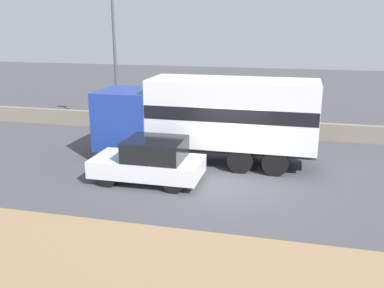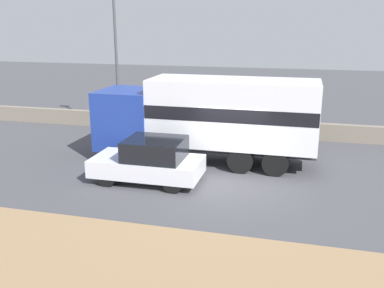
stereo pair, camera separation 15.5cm
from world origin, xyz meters
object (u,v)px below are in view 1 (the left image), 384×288
Objects in this scene: street_lamp at (114,42)px; box_truck at (209,115)px; car_hatchback at (150,161)px; pedestrian at (114,113)px.

street_lamp is 7.39m from box_truck.
street_lamp reaches higher than car_hatchback.
car_hatchback is at bearing -58.44° from street_lamp.
box_truck is 5.12× the size of pedestrian.
street_lamp is at bearing -35.33° from box_truck.
street_lamp is 2.04× the size of car_hatchback.
car_hatchback is (-1.54, -2.69, -1.15)m from box_truck.
car_hatchback is 2.26× the size of pedestrian.
street_lamp reaches higher than box_truck.
street_lamp is at bearing -58.44° from car_hatchback.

